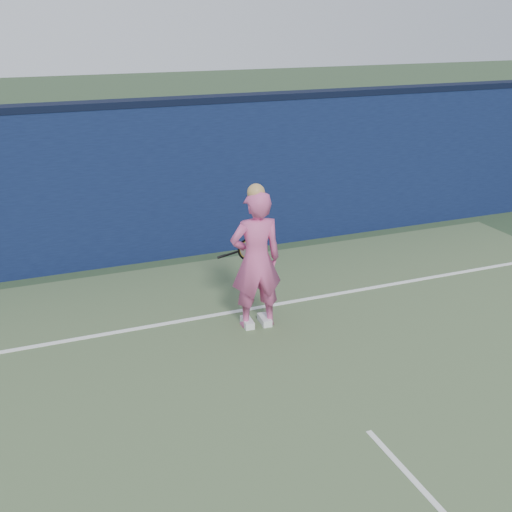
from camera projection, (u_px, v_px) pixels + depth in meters
name	position (u px, v px, depth m)	size (l,w,h in m)	color
ground	(430.00, 499.00, 5.44)	(80.00, 80.00, 0.00)	#2F4128
backstop_wall	(200.00, 180.00, 10.62)	(24.00, 0.40, 2.50)	#0C1538
wall_cap	(197.00, 100.00, 10.16)	(24.00, 0.42, 0.10)	black
player	(256.00, 260.00, 8.12)	(0.70, 0.49, 1.91)	#D3528E
racket	(246.00, 250.00, 8.48)	(0.55, 0.18, 0.30)	black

